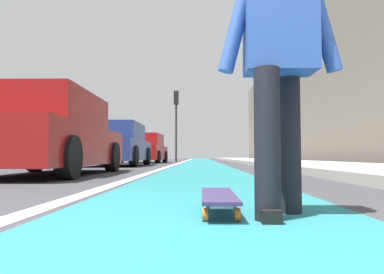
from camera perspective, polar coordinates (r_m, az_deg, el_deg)
ground_plane at (r=10.92m, az=1.51°, el=-4.81°), size 80.00×80.00×0.00m
bike_lane_paint at (r=24.91m, az=1.42°, el=-3.79°), size 56.00×1.84×0.00m
lane_stripe_white at (r=20.94m, az=-1.50°, el=-3.94°), size 52.00×0.16×0.01m
sidewalk_curb at (r=19.23m, az=11.75°, el=-3.75°), size 52.00×3.20×0.14m
building_facade at (r=24.05m, az=16.60°, el=5.95°), size 40.00×1.20×8.07m
skateboard at (r=2.24m, az=4.15°, el=-9.37°), size 0.84×0.20×0.11m
skater_person at (r=2.21m, az=13.47°, el=12.69°), size 0.46×0.72×1.64m
parked_car_near at (r=7.14m, az=-21.64°, el=0.19°), size 4.46×1.97×1.48m
parked_car_mid at (r=13.09m, az=-11.81°, el=-1.26°), size 4.46×1.99×1.50m
parked_car_far at (r=18.66m, az=-7.52°, el=-1.90°), size 4.24×2.12×1.46m
traffic_light at (r=21.56m, az=-2.50°, el=3.82°), size 0.33×0.28×4.20m
pedestrian_distant at (r=15.51m, az=12.01°, el=-0.67°), size 0.47×0.73×1.67m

